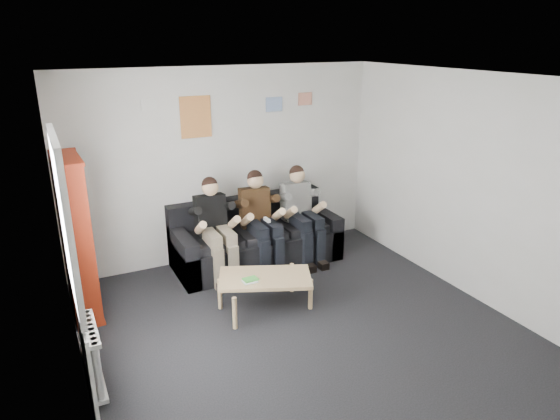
{
  "coord_description": "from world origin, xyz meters",
  "views": [
    {
      "loc": [
        -2.34,
        -3.94,
        3.07
      ],
      "look_at": [
        0.26,
        1.3,
        1.02
      ],
      "focal_mm": 32.0,
      "sensor_mm": 36.0,
      "label": 1
    }
  ],
  "objects_px": {
    "bookshelf": "(77,238)",
    "coffee_table": "(265,280)",
    "person_middle": "(261,221)",
    "person_right": "(303,214)",
    "person_left": "(216,230)",
    "sofa": "(255,240)"
  },
  "relations": [
    {
      "from": "coffee_table",
      "to": "bookshelf",
      "type": "bearing_deg",
      "value": 155.22
    },
    {
      "from": "bookshelf",
      "to": "person_left",
      "type": "bearing_deg",
      "value": 3.83
    },
    {
      "from": "sofa",
      "to": "person_right",
      "type": "bearing_deg",
      "value": -17.73
    },
    {
      "from": "person_left",
      "to": "person_right",
      "type": "bearing_deg",
      "value": 1.17
    },
    {
      "from": "bookshelf",
      "to": "coffee_table",
      "type": "height_order",
      "value": "bookshelf"
    },
    {
      "from": "bookshelf",
      "to": "person_middle",
      "type": "distance_m",
      "value": 2.35
    },
    {
      "from": "coffee_table",
      "to": "person_left",
      "type": "xyz_separation_m",
      "value": [
        -0.22,
        1.05,
        0.3
      ]
    },
    {
      "from": "bookshelf",
      "to": "person_right",
      "type": "distance_m",
      "value": 2.99
    },
    {
      "from": "bookshelf",
      "to": "coffee_table",
      "type": "bearing_deg",
      "value": -26.88
    },
    {
      "from": "person_left",
      "to": "person_right",
      "type": "distance_m",
      "value": 1.29
    },
    {
      "from": "person_left",
      "to": "person_middle",
      "type": "distance_m",
      "value": 0.64
    },
    {
      "from": "bookshelf",
      "to": "person_middle",
      "type": "height_order",
      "value": "bookshelf"
    },
    {
      "from": "bookshelf",
      "to": "coffee_table",
      "type": "distance_m",
      "value": 2.17
    },
    {
      "from": "sofa",
      "to": "person_middle",
      "type": "bearing_deg",
      "value": -90.0
    },
    {
      "from": "bookshelf",
      "to": "coffee_table",
      "type": "relative_size",
      "value": 1.76
    },
    {
      "from": "person_left",
      "to": "person_right",
      "type": "height_order",
      "value": "person_right"
    },
    {
      "from": "coffee_table",
      "to": "sofa",
      "type": "bearing_deg",
      "value": 71.21
    },
    {
      "from": "coffee_table",
      "to": "person_middle",
      "type": "distance_m",
      "value": 1.18
    },
    {
      "from": "sofa",
      "to": "coffee_table",
      "type": "bearing_deg",
      "value": -108.79
    },
    {
      "from": "person_middle",
      "to": "sofa",
      "type": "bearing_deg",
      "value": 99.03
    },
    {
      "from": "person_right",
      "to": "person_left",
      "type": "bearing_deg",
      "value": -176.8
    },
    {
      "from": "person_middle",
      "to": "person_right",
      "type": "xyz_separation_m",
      "value": [
        0.64,
        0.0,
        -0.0
      ]
    }
  ]
}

